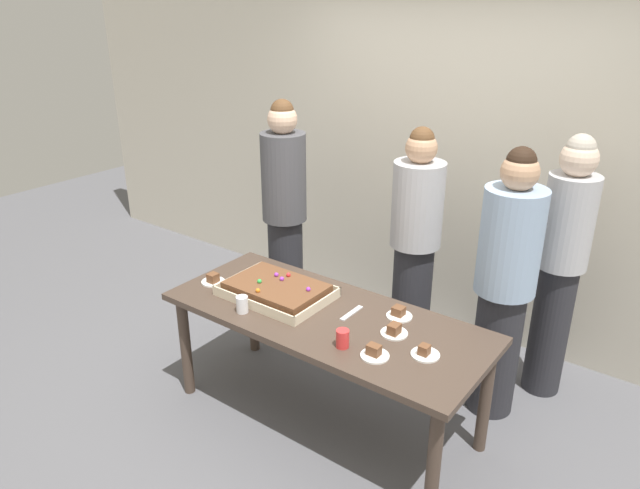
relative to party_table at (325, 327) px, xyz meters
The scene contains 16 objects.
ground_plane 0.65m from the party_table, ahead, with size 12.00×12.00×0.00m, color #5B5B60.
interior_back_panel 1.81m from the party_table, 90.00° to the left, with size 8.00×0.12×3.00m, color beige.
party_table is the anchor object (origin of this frame).
sheet_cake 0.40m from the party_table, behind, with size 0.65×0.45×0.11m.
plated_slice_near_left 0.67m from the party_table, ahead, with size 0.15×0.15×0.06m.
plated_slice_near_right 0.83m from the party_table, behind, with size 0.15×0.15×0.07m.
plated_slice_far_left 0.45m from the party_table, ahead, with size 0.15×0.15×0.07m.
plated_slice_far_right 0.44m from the party_table, 32.83° to the left, with size 0.15×0.15×0.06m.
plated_slice_center_front 0.51m from the party_table, 23.63° to the right, with size 0.15×0.15×0.07m.
drink_cup_nearest 0.38m from the party_table, 39.07° to the right, with size 0.07×0.07×0.10m, color red.
drink_cup_middle 0.50m from the party_table, 146.58° to the right, with size 0.07×0.07×0.10m, color white.
cake_server_utensil 0.18m from the party_table, 38.92° to the left, with size 0.03×0.20×0.01m, color silver.
person_serving_front 1.20m from the party_table, 141.16° to the left, with size 0.33×0.33×1.79m.
person_green_shirt_behind 1.09m from the party_table, 42.83° to the left, with size 0.36×0.36×1.70m.
person_striped_tie_right 0.97m from the party_table, 85.75° to the left, with size 0.34×0.34×1.69m.
person_far_right_suit 1.51m from the party_table, 48.92° to the left, with size 0.30×0.30×1.73m.
Camera 1 is at (1.76, -2.42, 2.45)m, focal length 33.20 mm.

